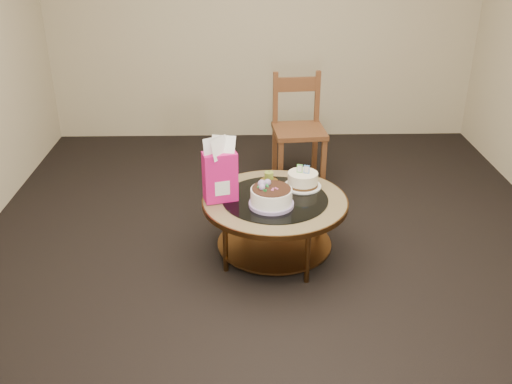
{
  "coord_description": "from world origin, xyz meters",
  "views": [
    {
      "loc": [
        -0.22,
        -3.54,
        2.24
      ],
      "look_at": [
        -0.13,
        0.02,
        0.5
      ],
      "focal_mm": 40.0,
      "sensor_mm": 36.0,
      "label": 1
    }
  ],
  "objects_px": {
    "coffee_table": "(275,209)",
    "cream_cake": "(303,180)",
    "decorated_cake": "(271,198)",
    "gift_bag": "(220,170)",
    "dining_chair": "(298,128)"
  },
  "relations": [
    {
      "from": "coffee_table",
      "to": "cream_cake",
      "type": "bearing_deg",
      "value": 41.5
    },
    {
      "from": "coffee_table",
      "to": "decorated_cake",
      "type": "xyz_separation_m",
      "value": [
        -0.03,
        -0.11,
        0.14
      ]
    },
    {
      "from": "decorated_cake",
      "to": "gift_bag",
      "type": "bearing_deg",
      "value": 163.86
    },
    {
      "from": "gift_bag",
      "to": "coffee_table",
      "type": "bearing_deg",
      "value": -14.19
    },
    {
      "from": "decorated_cake",
      "to": "coffee_table",
      "type": "bearing_deg",
      "value": 72.52
    },
    {
      "from": "cream_cake",
      "to": "coffee_table",
      "type": "bearing_deg",
      "value": -121.02
    },
    {
      "from": "decorated_cake",
      "to": "cream_cake",
      "type": "xyz_separation_m",
      "value": [
        0.24,
        0.29,
        -0.01
      ]
    },
    {
      "from": "coffee_table",
      "to": "dining_chair",
      "type": "bearing_deg",
      "value": 78.01
    },
    {
      "from": "coffee_table",
      "to": "cream_cake",
      "type": "distance_m",
      "value": 0.31
    },
    {
      "from": "dining_chair",
      "to": "gift_bag",
      "type": "bearing_deg",
      "value": -120.94
    },
    {
      "from": "cream_cake",
      "to": "gift_bag",
      "type": "height_order",
      "value": "gift_bag"
    },
    {
      "from": "coffee_table",
      "to": "gift_bag",
      "type": "xyz_separation_m",
      "value": [
        -0.38,
        -0.01,
        0.3
      ]
    },
    {
      "from": "gift_bag",
      "to": "dining_chair",
      "type": "distance_m",
      "value": 1.5
    },
    {
      "from": "coffee_table",
      "to": "gift_bag",
      "type": "relative_size",
      "value": 2.26
    },
    {
      "from": "cream_cake",
      "to": "gift_bag",
      "type": "distance_m",
      "value": 0.64
    }
  ]
}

